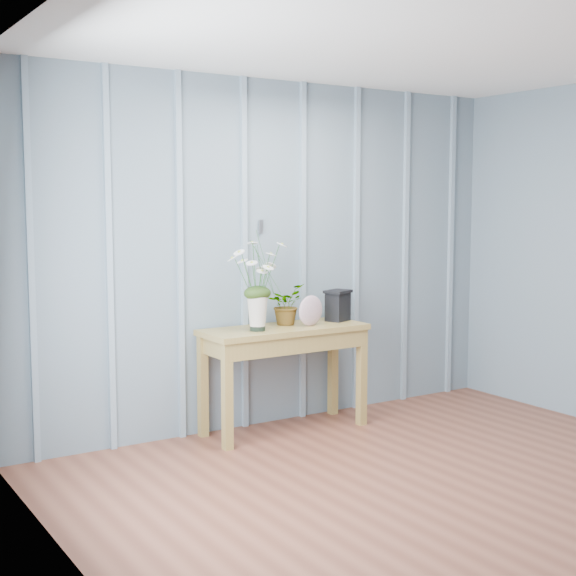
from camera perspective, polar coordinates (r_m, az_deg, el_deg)
ground at (r=4.41m, az=14.97°, el=-15.75°), size 4.50×4.50×0.00m
room_shell at (r=4.77m, az=7.42°, el=10.41°), size 4.00×4.50×2.50m
sideboard at (r=5.68m, az=-0.27°, el=-3.91°), size 1.20×0.45×0.75m
daisy_vase at (r=5.44m, az=-2.20°, el=1.32°), size 0.47×0.36×0.67m
spider_plant at (r=5.75m, az=-0.17°, el=-1.17°), size 0.34×0.33×0.29m
felt_disc_vessel at (r=5.69m, az=1.62°, el=-1.62°), size 0.23×0.09×0.22m
carved_box at (r=5.94m, az=3.56°, el=-1.22°), size 0.23×0.21×0.23m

